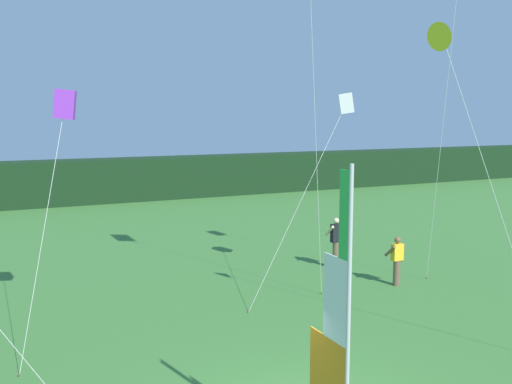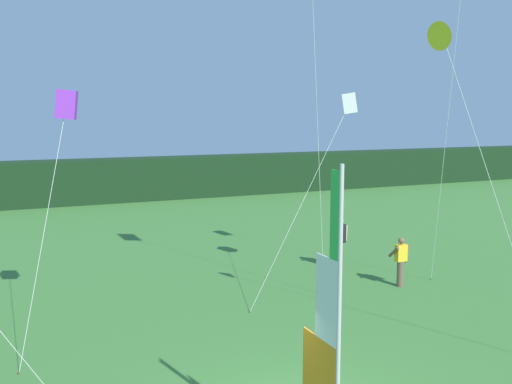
{
  "view_description": "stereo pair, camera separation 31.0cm",
  "coord_description": "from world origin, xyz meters",
  "px_view_note": "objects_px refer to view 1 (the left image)",
  "views": [
    {
      "loc": [
        -4.99,
        -8.32,
        5.37
      ],
      "look_at": [
        0.86,
        3.94,
        3.54
      ],
      "focal_mm": 40.62,
      "sensor_mm": 36.0,
      "label": 1
    },
    {
      "loc": [
        -4.7,
        -8.45,
        5.37
      ],
      "look_at": [
        0.86,
        3.94,
        3.54
      ],
      "focal_mm": 40.62,
      "sensor_mm": 36.0,
      "label": 2
    }
  ],
  "objects_px": {
    "kite_yellow_delta_4": "(443,38)",
    "person_near_banner": "(397,260)",
    "banner_flag": "(336,332)",
    "kite_purple_box_1": "(65,105)",
    "kite_white_box_2": "(346,105)",
    "person_mid_field": "(336,241)"
  },
  "relations": [
    {
      "from": "kite_yellow_delta_4",
      "to": "person_near_banner",
      "type": "bearing_deg",
      "value": 59.23
    },
    {
      "from": "person_mid_field",
      "to": "kite_white_box_2",
      "type": "relative_size",
      "value": 0.3
    },
    {
      "from": "person_mid_field",
      "to": "kite_white_box_2",
      "type": "bearing_deg",
      "value": -118.22
    },
    {
      "from": "kite_purple_box_1",
      "to": "kite_white_box_2",
      "type": "distance_m",
      "value": 8.07
    },
    {
      "from": "person_near_banner",
      "to": "kite_purple_box_1",
      "type": "height_order",
      "value": "kite_purple_box_1"
    },
    {
      "from": "kite_purple_box_1",
      "to": "kite_white_box_2",
      "type": "height_order",
      "value": "kite_white_box_2"
    },
    {
      "from": "banner_flag",
      "to": "kite_purple_box_1",
      "type": "xyz_separation_m",
      "value": [
        -2.64,
        7.51,
        3.31
      ]
    },
    {
      "from": "banner_flag",
      "to": "person_near_banner",
      "type": "bearing_deg",
      "value": 45.92
    },
    {
      "from": "person_near_banner",
      "to": "kite_purple_box_1",
      "type": "distance_m",
      "value": 10.88
    },
    {
      "from": "kite_purple_box_1",
      "to": "kite_yellow_delta_4",
      "type": "relative_size",
      "value": 0.81
    },
    {
      "from": "kite_white_box_2",
      "to": "kite_yellow_delta_4",
      "type": "distance_m",
      "value": 5.19
    },
    {
      "from": "banner_flag",
      "to": "kite_white_box_2",
      "type": "height_order",
      "value": "kite_white_box_2"
    },
    {
      "from": "kite_white_box_2",
      "to": "person_near_banner",
      "type": "bearing_deg",
      "value": -15.0
    },
    {
      "from": "banner_flag",
      "to": "person_near_banner",
      "type": "height_order",
      "value": "banner_flag"
    },
    {
      "from": "person_mid_field",
      "to": "kite_yellow_delta_4",
      "type": "height_order",
      "value": "kite_yellow_delta_4"
    },
    {
      "from": "banner_flag",
      "to": "kite_white_box_2",
      "type": "relative_size",
      "value": 0.78
    },
    {
      "from": "person_near_banner",
      "to": "banner_flag",
      "type": "bearing_deg",
      "value": -134.08
    },
    {
      "from": "person_near_banner",
      "to": "kite_yellow_delta_4",
      "type": "distance_m",
      "value": 8.04
    },
    {
      "from": "person_mid_field",
      "to": "kite_purple_box_1",
      "type": "relative_size",
      "value": 0.3
    },
    {
      "from": "person_mid_field",
      "to": "kite_purple_box_1",
      "type": "xyz_separation_m",
      "value": [
        -9.18,
        -2.42,
        4.61
      ]
    },
    {
      "from": "kite_purple_box_1",
      "to": "kite_white_box_2",
      "type": "bearing_deg",
      "value": 2.43
    },
    {
      "from": "person_mid_field",
      "to": "kite_yellow_delta_4",
      "type": "distance_m",
      "value": 9.46
    }
  ]
}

